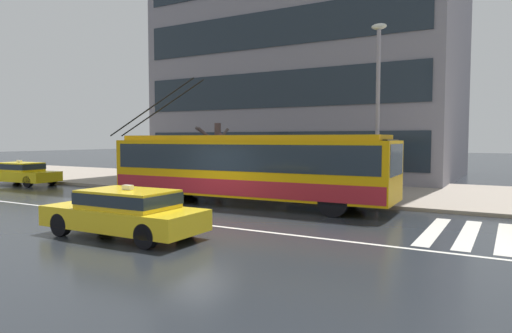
{
  "coord_description": "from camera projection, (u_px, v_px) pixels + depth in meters",
  "views": [
    {
      "loc": [
        9.42,
        -12.24,
        2.62
      ],
      "look_at": [
        0.74,
        2.97,
        1.54
      ],
      "focal_mm": 31.77,
      "sensor_mm": 36.0,
      "label": 1
    }
  ],
  "objects": [
    {
      "name": "sidewalk_slab",
      "position": [
        306.0,
        187.0,
        23.78
      ],
      "size": [
        80.0,
        10.0,
        0.14
      ],
      "primitive_type": "cube",
      "color": "gray",
      "rests_on": "ground_plane"
    },
    {
      "name": "taxi_far_behind",
      "position": [
        21.0,
        172.0,
        25.68
      ],
      "size": [
        4.59,
        2.08,
        1.39
      ],
      "color": "yellow",
      "rests_on": "ground_plane"
    },
    {
      "name": "bus_shelter",
      "position": [
        248.0,
        151.0,
        22.1
      ],
      "size": [
        3.84,
        1.86,
        2.43
      ],
      "color": "gray",
      "rests_on": "sidewalk_slab"
    },
    {
      "name": "crosswalk_stripe_center",
      "position": [
        506.0,
        237.0,
        11.97
      ],
      "size": [
        0.44,
        4.4,
        0.01
      ],
      "primitive_type": "cube",
      "color": "beige",
      "rests_on": "ground_plane"
    },
    {
      "name": "lane_centre_line",
      "position": [
        171.0,
        221.0,
        14.39
      ],
      "size": [
        72.0,
        0.14,
        0.01
      ],
      "primitive_type": "cube",
      "color": "silver",
      "rests_on": "ground_plane"
    },
    {
      "name": "street_lamp",
      "position": [
        378.0,
        97.0,
        17.83
      ],
      "size": [
        0.6,
        0.32,
        6.97
      ],
      "color": "gray",
      "rests_on": "sidewalk_slab"
    },
    {
      "name": "ground_plane",
      "position": [
        194.0,
        215.0,
        15.43
      ],
      "size": [
        160.0,
        160.0,
        0.0
      ],
      "primitive_type": "plane",
      "color": "#22262B"
    },
    {
      "name": "trolleybus",
      "position": [
        248.0,
        166.0,
        17.81
      ],
      "size": [
        12.72,
        2.87,
        5.12
      ],
      "color": "#E19F07",
      "rests_on": "ground_plane"
    },
    {
      "name": "taxi_oncoming_near",
      "position": [
        125.0,
        211.0,
        12.06
      ],
      "size": [
        4.58,
        1.85,
        1.39
      ],
      "color": "yellow",
      "rests_on": "ground_plane"
    },
    {
      "name": "crosswalk_stripe_inner_a",
      "position": [
        468.0,
        234.0,
        12.42
      ],
      "size": [
        0.44,
        4.4,
        0.01
      ],
      "primitive_type": "cube",
      "color": "beige",
      "rests_on": "ground_plane"
    },
    {
      "name": "crosswalk_stripe_edge_near",
      "position": [
        434.0,
        231.0,
        12.86
      ],
      "size": [
        0.44,
        4.4,
        0.01
      ],
      "primitive_type": "cube",
      "color": "beige",
      "rests_on": "ground_plane"
    },
    {
      "name": "pedestrian_at_shelter",
      "position": [
        362.0,
        161.0,
        17.67
      ],
      "size": [
        1.09,
        1.09,
        2.02
      ],
      "color": "navy",
      "rests_on": "sidewalk_slab"
    },
    {
      "name": "street_tree_bare",
      "position": [
        217.0,
        150.0,
        24.0
      ],
      "size": [
        2.01,
        1.78,
        3.3
      ],
      "color": "#503D37",
      "rests_on": "sidewalk_slab"
    },
    {
      "name": "pedestrian_approaching_curb",
      "position": [
        195.0,
        156.0,
        22.14
      ],
      "size": [
        1.31,
        1.31,
        2.0
      ],
      "color": "navy",
      "rests_on": "sidewalk_slab"
    }
  ]
}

